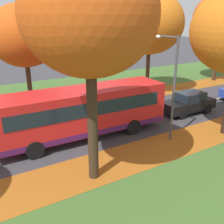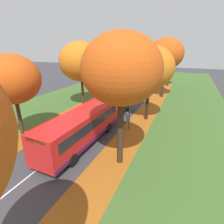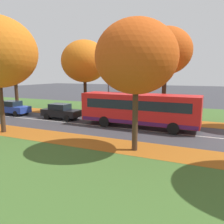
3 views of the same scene
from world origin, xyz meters
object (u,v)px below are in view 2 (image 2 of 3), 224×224
tree_right_mid (150,68)px  tree_right_far (166,54)px  tree_right_near (121,70)px  streetlamp_right (127,95)px  tree_left_far (109,56)px  tree_left_distant (124,59)px  tree_left_mid (81,62)px  tree_right_distant (171,56)px  car_black_lead (120,107)px  car_blue_following (134,95)px  car_green_fourth_in_line (151,81)px  bus (82,126)px  car_silver_third_in_line (143,86)px  tree_left_near (12,79)px  car_red_trailing (156,77)px

tree_right_mid → tree_right_far: 11.33m
tree_right_near → streetlamp_right: tree_right_near is taller
tree_left_far → streetlamp_right: bearing=-59.8°
tree_left_far → tree_left_distant: tree_left_far is taller
tree_left_mid → tree_right_far: tree_right_far is taller
tree_left_mid → tree_right_distant: 22.03m
car_black_lead → car_blue_following: (-0.11, 6.83, 0.00)m
car_green_fourth_in_line → streetlamp_right: bearing=-84.3°
tree_left_mid → tree_right_far: bearing=42.3°
tree_left_far → tree_right_distant: (10.18, 9.80, -0.28)m
tree_right_distant → car_black_lead: (-3.82, -20.56, -5.62)m
streetlamp_right → car_black_lead: streetlamp_right is taller
bus → car_silver_third_in_line: bearing=90.0°
tree_left_near → tree_right_mid: 13.75m
tree_right_mid → bus: 9.93m
bus → car_green_fourth_in_line: bus is taller
tree_right_far → car_silver_third_in_line: size_ratio=2.32×
tree_right_mid → tree_right_far: (0.20, 11.28, 1.07)m
tree_left_far → bus: size_ratio=0.91×
tree_left_mid → tree_right_near: size_ratio=0.98×
tree_right_far → tree_left_mid: bearing=-137.7°
car_green_fourth_in_line → tree_right_mid: bearing=-79.8°
streetlamp_right → car_red_trailing: 30.97m
tree_right_near → car_green_fourth_in_line: bearing=97.4°
tree_right_near → tree_right_distant: size_ratio=1.09×
tree_left_far → car_red_trailing: bearing=67.8°
tree_right_distant → car_red_trailing: (-3.81, 5.85, -5.62)m
tree_left_mid → tree_right_distant: bearing=62.5°
tree_left_mid → tree_left_distant: size_ratio=1.15×
car_red_trailing → bus: bearing=-90.4°
car_silver_third_in_line → car_red_trailing: bearing=88.8°
tree_left_near → tree_left_mid: (-0.13, 11.21, 0.70)m
tree_right_near → car_blue_following: 18.42m
streetlamp_right → car_blue_following: bearing=102.7°
tree_left_near → tree_right_near: size_ratio=0.84×
tree_left_far → tree_left_near: bearing=-89.6°
tree_right_distant → car_green_fourth_in_line: size_ratio=2.01×
tree_left_near → car_blue_following: size_ratio=1.86×
tree_left_far → car_silver_third_in_line: 9.12m
car_black_lead → car_green_fourth_in_line: same height
car_silver_third_in_line → car_red_trailing: (0.25, 12.35, 0.00)m
streetlamp_right → car_silver_third_in_line: size_ratio=1.41×
tree_left_distant → car_black_lead: tree_left_distant is taller
tree_left_mid → tree_left_distant: 19.86m
car_black_lead → car_silver_third_in_line: same height
tree_left_far → car_green_fourth_in_line: size_ratio=2.22×
car_green_fourth_in_line → tree_left_near: bearing=-101.1°
tree_left_far → tree_right_mid: 15.41m
tree_left_distant → tree_left_far: bearing=-86.5°
tree_left_distant → streetlamp_right: tree_left_distant is taller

